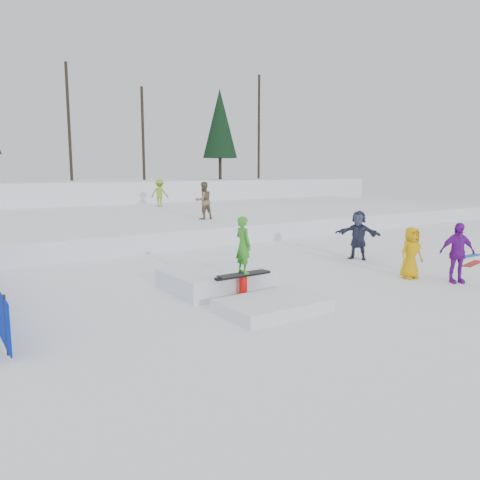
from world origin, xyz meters
TOP-DOWN VIEW (x-y plane):
  - ground at (0.00, 0.00)m, footprint 120.00×120.00m
  - snow_berm at (0.00, 30.00)m, footprint 60.00×14.00m
  - snow_midrise at (0.00, 16.00)m, footprint 50.00×18.00m
  - treeline at (6.18, 28.28)m, footprint 40.24×4.22m
  - walker_olive at (4.14, 10.57)m, footprint 0.92×0.72m
  - walker_ygreen at (5.80, 19.36)m, footprint 1.33×1.31m
  - spectator_purple at (5.11, -2.36)m, footprint 1.10×0.90m
  - spectator_yellow at (4.50, -1.27)m, footprint 0.84×0.63m
  - spectator_dark at (5.56, 1.74)m, footprint 1.25×1.71m
  - loose_board_red at (8.16, -1.17)m, footprint 1.43×0.58m
  - loose_board_teal at (9.45, -0.29)m, footprint 1.40×0.29m
  - jib_rail_feature at (-1.05, 0.17)m, footprint 2.60×4.40m

SIDE VIEW (x-z plane):
  - ground at x=0.00m, z-range 0.00..0.00m
  - loose_board_red at x=8.16m, z-range 0.00..0.03m
  - loose_board_teal at x=9.45m, z-range 0.00..0.03m
  - jib_rail_feature at x=-1.05m, z-range -0.75..1.36m
  - snow_midrise at x=0.00m, z-range 0.00..0.80m
  - spectator_yellow at x=4.50m, z-range 0.00..1.56m
  - spectator_purple at x=5.11m, z-range 0.00..1.76m
  - spectator_dark at x=5.56m, z-range 0.00..1.79m
  - snow_berm at x=0.00m, z-range 0.00..2.40m
  - walker_ygreen at x=5.80m, z-range 0.80..2.64m
  - walker_olive at x=4.14m, z-range 0.80..2.67m
  - treeline at x=6.18m, z-range 2.20..12.70m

